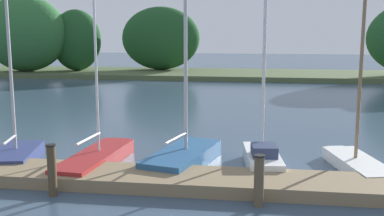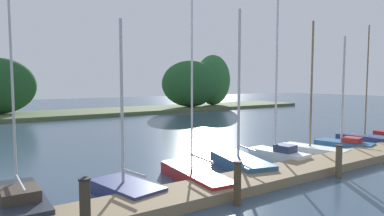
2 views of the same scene
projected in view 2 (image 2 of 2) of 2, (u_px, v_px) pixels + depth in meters
name	position (u px, v px, depth m)	size (l,w,h in m)	color
dock_pier	(272.00, 176.00, 12.87)	(29.31, 1.80, 0.35)	#847051
far_shore	(62.00, 89.00, 36.24)	(65.70, 8.20, 7.57)	#4C5B38
sailboat_2	(18.00, 199.00, 9.93)	(1.31, 3.90, 6.90)	#232833
sailboat_3	(125.00, 187.00, 11.13)	(1.85, 2.98, 5.82)	navy
sailboat_4	(193.00, 174.00, 12.70)	(1.44, 4.40, 7.45)	maroon
sailboat_5	(239.00, 161.00, 14.58)	(2.19, 4.00, 6.86)	#285684
sailboat_6	(277.00, 152.00, 15.96)	(1.31, 3.12, 7.80)	white
sailboat_7	(311.00, 147.00, 17.75)	(1.80, 3.66, 6.91)	white
sailboat_8	(344.00, 142.00, 18.95)	(1.88, 3.24, 6.29)	#285684
sailboat_9	(366.00, 139.00, 20.39)	(1.77, 3.63, 7.14)	navy
mooring_piling_1	(85.00, 213.00, 7.59)	(0.28, 0.28, 1.63)	#3D3323
mooring_piling_2	(237.00, 183.00, 10.24)	(0.26, 0.26, 1.38)	#4C3D28
mooring_piling_3	(339.00, 161.00, 13.22)	(0.28, 0.28, 1.30)	brown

